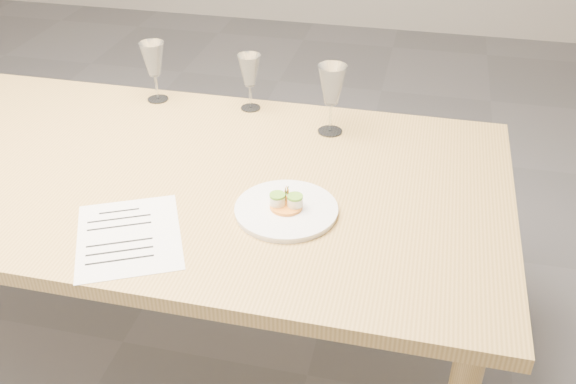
% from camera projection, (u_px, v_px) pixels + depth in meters
% --- Properties ---
extents(ground, '(7.00, 7.00, 0.00)m').
position_uv_depth(ground, '(123.00, 342.00, 2.27)').
color(ground, slate).
rests_on(ground, ground).
extents(dining_table, '(2.40, 1.00, 0.75)m').
position_uv_depth(dining_table, '(90.00, 179.00, 1.89)').
color(dining_table, tan).
rests_on(dining_table, ground).
extents(dinner_plate, '(0.26, 0.26, 0.07)m').
position_uv_depth(dinner_plate, '(286.00, 209.00, 1.62)').
color(dinner_plate, white).
rests_on(dinner_plate, dining_table).
extents(recipe_sheet, '(0.36, 0.39, 0.00)m').
position_uv_depth(recipe_sheet, '(129.00, 236.00, 1.55)').
color(recipe_sheet, white).
rests_on(recipe_sheet, dining_table).
extents(wine_glass_1, '(0.08, 0.08, 0.20)m').
position_uv_depth(wine_glass_1, '(153.00, 60.00, 2.11)').
color(wine_glass_1, white).
rests_on(wine_glass_1, dining_table).
extents(wine_glass_2, '(0.07, 0.07, 0.19)m').
position_uv_depth(wine_glass_2, '(249.00, 72.00, 2.06)').
color(wine_glass_2, white).
rests_on(wine_glass_2, dining_table).
extents(wine_glass_3, '(0.09, 0.09, 0.22)m').
position_uv_depth(wine_glass_3, '(332.00, 86.00, 1.91)').
color(wine_glass_3, white).
rests_on(wine_glass_3, dining_table).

